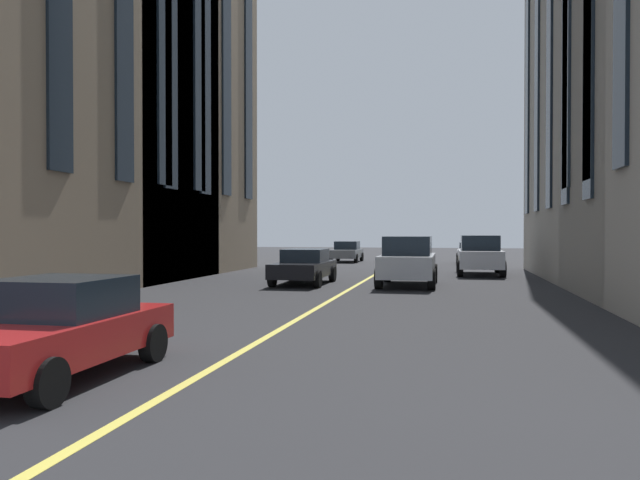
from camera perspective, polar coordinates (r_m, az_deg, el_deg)
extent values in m
cube|color=#D8C64C|center=(19.22, 1.53, -5.35)|extent=(80.00, 0.16, 0.01)
cube|color=#B7BABF|center=(39.91, 14.06, -1.34)|extent=(4.40, 1.80, 0.55)
cube|color=#19232D|center=(39.67, 14.07, -0.59)|extent=(1.85, 1.58, 0.50)
cylinder|color=black|center=(41.35, 12.79, -1.64)|extent=(0.64, 0.22, 0.64)
cylinder|color=black|center=(41.41, 15.18, -1.65)|extent=(0.64, 0.22, 0.64)
cylinder|color=black|center=(38.45, 12.84, -1.83)|extent=(0.64, 0.22, 0.64)
cylinder|color=black|center=(38.51, 15.42, -1.83)|extent=(0.64, 0.22, 0.64)
cube|color=slate|center=(41.40, 2.52, -1.27)|extent=(3.90, 1.75, 0.55)
cube|color=#19232D|center=(41.58, 2.56, -0.50)|extent=(1.64, 1.54, 0.55)
cylinder|color=black|center=(40.01, 3.40, -1.74)|extent=(0.60, 0.21, 0.60)
cylinder|color=black|center=(40.30, 1.04, -1.72)|extent=(0.60, 0.21, 0.60)
cylinder|color=black|center=(42.56, 3.92, -1.59)|extent=(0.60, 0.21, 0.60)
cylinder|color=black|center=(42.82, 1.69, -1.57)|extent=(0.60, 0.21, 0.60)
cube|color=black|center=(23.84, -1.52, -2.73)|extent=(4.40, 1.80, 0.55)
cube|color=#19232D|center=(24.03, -1.39, -1.45)|extent=(1.85, 1.58, 0.50)
cylinder|color=black|center=(22.26, -0.23, -3.69)|extent=(0.64, 0.22, 0.64)
cylinder|color=black|center=(22.69, -4.50, -3.61)|extent=(0.64, 0.22, 0.64)
cylinder|color=black|center=(25.10, 1.18, -3.18)|extent=(0.64, 0.22, 0.64)
cylinder|color=black|center=(25.48, -2.64, -3.13)|extent=(0.64, 0.22, 0.64)
cube|color=silver|center=(30.00, 14.73, -1.68)|extent=(4.70, 1.95, 0.80)
cube|color=#19232D|center=(29.98, 14.74, -0.25)|extent=(2.59, 1.72, 0.70)
cylinder|color=black|center=(31.54, 12.90, -2.28)|extent=(0.76, 0.27, 0.76)
cylinder|color=black|center=(31.63, 16.29, -2.29)|extent=(0.76, 0.27, 0.76)
cylinder|color=black|center=(28.44, 12.99, -2.62)|extent=(0.76, 0.27, 0.76)
cylinder|color=black|center=(28.54, 16.76, -2.62)|extent=(0.76, 0.27, 0.76)
cube|color=#B7BABF|center=(23.40, 8.24, -2.35)|extent=(4.70, 1.95, 0.80)
cube|color=#19232D|center=(23.37, 8.24, -0.52)|extent=(2.59, 1.72, 0.70)
cylinder|color=black|center=(25.04, 6.33, -3.06)|extent=(0.76, 0.27, 0.76)
cylinder|color=black|center=(24.93, 10.62, -3.09)|extent=(0.76, 0.27, 0.76)
cylinder|color=black|center=(21.97, 5.53, -3.60)|extent=(0.76, 0.27, 0.76)
cylinder|color=black|center=(21.84, 10.42, -3.63)|extent=(0.76, 0.27, 0.76)
cube|color=#B21E1E|center=(9.38, -23.65, -8.37)|extent=(3.90, 1.75, 0.55)
cube|color=#19232D|center=(9.47, -22.98, -4.92)|extent=(1.64, 1.54, 0.55)
cylinder|color=black|center=(7.92, -24.14, -12.09)|extent=(0.60, 0.21, 0.60)
cylinder|color=black|center=(10.07, -15.36, -9.28)|extent=(0.60, 0.21, 0.60)
cylinder|color=black|center=(10.94, -23.28, -8.52)|extent=(0.60, 0.21, 0.60)
cube|color=#19232D|center=(36.23, -6.73, 20.73)|extent=(1.10, 0.10, 21.07)
cube|color=#19232D|center=(28.08, 20.72, 19.68)|extent=(1.10, 0.10, 16.33)
cube|color=#19232D|center=(31.46, 19.68, 17.59)|extent=(1.10, 0.10, 16.33)
cube|color=#19232D|center=(34.89, 18.86, 15.89)|extent=(1.10, 0.10, 16.33)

